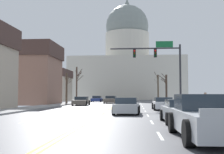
{
  "coord_description": "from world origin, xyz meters",
  "views": [
    {
      "loc": [
        2.61,
        -19.29,
        1.5
      ],
      "look_at": [
        -1.32,
        29.47,
        4.48
      ],
      "focal_mm": 46.44,
      "sensor_mm": 36.0,
      "label": 1
    }
  ],
  "objects": [
    {
      "name": "flank_building_00",
      "position": [
        -16.83,
        45.41,
        3.64
      ],
      "size": [
        8.64,
        9.83,
        7.17
      ],
      "color": "#B2A38E",
      "rests_on": "ground"
    },
    {
      "name": "pickup_truck_near_03",
      "position": [
        5.05,
        -9.05,
        0.69
      ],
      "size": [
        2.25,
        5.39,
        1.52
      ],
      "color": "#ADB2B7",
      "rests_on": "ground"
    },
    {
      "name": "sedan_near_02",
      "position": [
        5.04,
        -3.59,
        0.59
      ],
      "size": [
        2.02,
        4.24,
        1.25
      ],
      "color": "#9EA3A8",
      "rests_on": "ground"
    },
    {
      "name": "sedan_oncoming_01",
      "position": [
        -1.66,
        30.97,
        0.6
      ],
      "size": [
        2.23,
        4.72,
        1.28
      ],
      "color": "#6B6056",
      "rests_on": "ground"
    },
    {
      "name": "bare_tree_00",
      "position": [
        8.21,
        33.96,
        2.76
      ],
      "size": [
        1.68,
        1.25,
        5.25
      ],
      "color": "#423328",
      "rests_on": "ground"
    },
    {
      "name": "sedan_oncoming_02",
      "position": [
        -5.36,
        40.38,
        0.58
      ],
      "size": [
        2.11,
        4.25,
        1.24
      ],
      "color": "navy",
      "rests_on": "ground"
    },
    {
      "name": "bare_tree_01",
      "position": [
        -8.67,
        27.64,
        2.69
      ],
      "size": [
        1.45,
        0.98,
        4.93
      ],
      "color": "brown",
      "rests_on": "ground"
    },
    {
      "name": "signal_gantry",
      "position": [
        5.46,
        13.21,
        5.36
      ],
      "size": [
        7.91,
        0.41,
        7.36
      ],
      "color": "#28282D",
      "rests_on": "ground"
    },
    {
      "name": "sedan_near_01",
      "position": [
        1.95,
        3.21,
        0.59
      ],
      "size": [
        2.11,
        4.38,
        1.28
      ],
      "color": "#9EA3A8",
      "rests_on": "ground"
    },
    {
      "name": "flank_building_02",
      "position": [
        -16.18,
        23.15,
        4.63
      ],
      "size": [
        14.31,
        8.28,
        9.13
      ],
      "color": "#8C6656",
      "rests_on": "ground"
    },
    {
      "name": "pedestrian_01",
      "position": [
        8.54,
        5.87,
        1.0
      ],
      "size": [
        0.35,
        0.34,
        1.56
      ],
      "color": "#33333D",
      "rests_on": "ground"
    },
    {
      "name": "bicycle_parked",
      "position": [
        7.88,
        0.2,
        0.49
      ],
      "size": [
        0.12,
        1.77,
        0.85
      ],
      "color": "black",
      "rests_on": "ground"
    },
    {
      "name": "ground",
      "position": [
        0.0,
        -0.0,
        0.02
      ],
      "size": [
        20.0,
        180.0,
        0.2
      ],
      "color": "#4F4F55"
    },
    {
      "name": "bare_tree_03",
      "position": [
        -8.05,
        33.0,
        3.68
      ],
      "size": [
        1.36,
        1.79,
        6.45
      ],
      "color": "#423328",
      "rests_on": "ground"
    },
    {
      "name": "sedan_near_00",
      "position": [
        5.32,
        9.71,
        0.58
      ],
      "size": [
        2.02,
        4.47,
        1.24
      ],
      "color": "silver",
      "rests_on": "ground"
    },
    {
      "name": "bare_tree_02",
      "position": [
        8.29,
        53.92,
        3.44
      ],
      "size": [
        1.54,
        1.89,
        7.11
      ],
      "color": "#4C3D2D",
      "rests_on": "ground"
    },
    {
      "name": "sedan_oncoming_00",
      "position": [
        -5.03,
        21.29,
        0.57
      ],
      "size": [
        2.17,
        4.65,
        1.22
      ],
      "color": "#6B6056",
      "rests_on": "ground"
    },
    {
      "name": "capitol_building",
      "position": [
        0.0,
        75.45,
        11.09
      ],
      "size": [
        35.2,
        22.64,
        33.58
      ],
      "color": "beige",
      "rests_on": "ground"
    }
  ]
}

